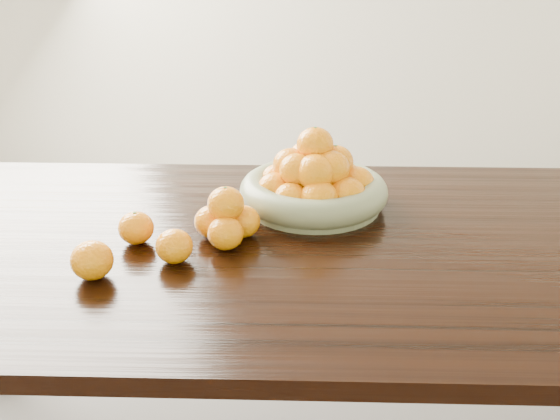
{
  "coord_description": "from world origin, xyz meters",
  "views": [
    {
      "loc": [
        0.07,
        -1.28,
        1.38
      ],
      "look_at": [
        0.04,
        -0.02,
        0.83
      ],
      "focal_mm": 40.0,
      "sensor_mm": 36.0,
      "label": 1
    }
  ],
  "objects_px": {
    "loose_orange_0": "(136,228)",
    "fruit_bowl": "(314,184)",
    "dining_table": "(265,272)",
    "orange_pyramid": "(227,220)"
  },
  "relations": [
    {
      "from": "dining_table",
      "to": "fruit_bowl",
      "type": "height_order",
      "value": "fruit_bowl"
    },
    {
      "from": "orange_pyramid",
      "to": "loose_orange_0",
      "type": "height_order",
      "value": "orange_pyramid"
    },
    {
      "from": "dining_table",
      "to": "orange_pyramid",
      "type": "bearing_deg",
      "value": -171.63
    },
    {
      "from": "dining_table",
      "to": "loose_orange_0",
      "type": "xyz_separation_m",
      "value": [
        -0.29,
        -0.03,
        0.13
      ]
    },
    {
      "from": "fruit_bowl",
      "to": "orange_pyramid",
      "type": "distance_m",
      "value": 0.28
    },
    {
      "from": "dining_table",
      "to": "orange_pyramid",
      "type": "relative_size",
      "value": 13.23
    },
    {
      "from": "dining_table",
      "to": "orange_pyramid",
      "type": "height_order",
      "value": "orange_pyramid"
    },
    {
      "from": "fruit_bowl",
      "to": "orange_pyramid",
      "type": "height_order",
      "value": "fruit_bowl"
    },
    {
      "from": "fruit_bowl",
      "to": "loose_orange_0",
      "type": "bearing_deg",
      "value": -151.53
    },
    {
      "from": "loose_orange_0",
      "to": "fruit_bowl",
      "type": "bearing_deg",
      "value": 28.47
    }
  ]
}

